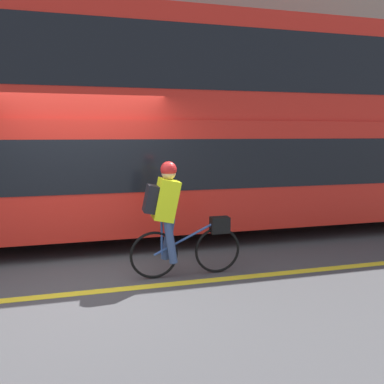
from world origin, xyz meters
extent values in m
plane|color=#424244|center=(0.00, 0.00, 0.00)|extent=(80.00, 80.00, 0.00)
cube|color=yellow|center=(0.00, -0.14, 0.00)|extent=(50.00, 0.14, 0.01)
cube|color=#A8A399|center=(0.00, 5.08, 0.06)|extent=(60.00, 2.01, 0.12)
cube|color=gray|center=(0.00, 6.23, 4.24)|extent=(60.00, 0.30, 8.48)
cylinder|color=black|center=(5.88, 2.32, 0.50)|extent=(0.99, 0.30, 0.99)
cylinder|color=black|center=(-1.30, 2.32, 0.50)|extent=(0.99, 0.30, 0.99)
cube|color=red|center=(2.29, 2.32, 1.22)|extent=(11.58, 2.48, 1.84)
cube|color=black|center=(2.29, 2.32, 1.44)|extent=(11.11, 2.50, 0.81)
cube|color=red|center=(2.29, 2.32, 3.01)|extent=(11.58, 2.38, 1.74)
cube|color=black|center=(2.29, 2.32, 3.10)|extent=(11.11, 2.40, 0.97)
torus|color=black|center=(1.79, 0.12, 0.33)|extent=(0.65, 0.04, 0.65)
torus|color=black|center=(0.90, 0.12, 0.33)|extent=(0.65, 0.04, 0.65)
cylinder|color=#2D4C8C|center=(1.35, 0.12, 0.53)|extent=(0.90, 0.03, 0.44)
cylinder|color=#2D4C8C|center=(1.01, 0.12, 0.56)|extent=(0.03, 0.03, 0.48)
cube|color=black|center=(1.82, 0.12, 0.68)|extent=(0.26, 0.16, 0.22)
cube|color=#D8EA19|center=(1.07, 0.12, 1.07)|extent=(0.37, 0.32, 0.58)
cube|color=black|center=(0.87, 0.12, 1.09)|extent=(0.21, 0.26, 0.38)
cylinder|color=#384C7A|center=(1.11, 0.21, 0.51)|extent=(0.21, 0.11, 0.58)
cylinder|color=#384C7A|center=(1.11, 0.03, 0.51)|extent=(0.19, 0.11, 0.58)
sphere|color=tan|center=(1.11, 0.12, 1.43)|extent=(0.19, 0.19, 0.19)
sphere|color=red|center=(1.11, 0.12, 1.47)|extent=(0.21, 0.21, 0.21)
cylinder|color=#262628|center=(-0.80, 4.98, 0.63)|extent=(0.58, 0.58, 1.02)
camera|label=1|loc=(0.22, -4.67, 1.93)|focal=35.00mm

